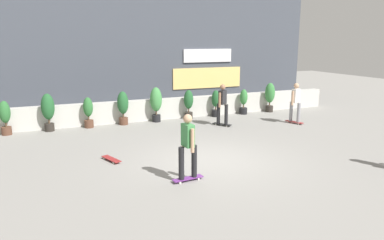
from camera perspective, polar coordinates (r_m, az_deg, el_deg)
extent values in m
plane|color=gray|center=(10.75, 3.08, -6.29)|extent=(48.00, 48.00, 0.00)
cube|color=beige|center=(16.08, -6.15, 1.63)|extent=(18.00, 0.40, 0.90)
cube|color=#424751|center=(19.68, -9.72, 11.69)|extent=(20.00, 2.00, 6.50)
cube|color=white|center=(20.01, 2.47, 10.00)|extent=(2.80, 0.08, 0.70)
cube|color=#F2CC72|center=(20.11, 2.43, 6.59)|extent=(4.00, 0.06, 1.10)
cylinder|color=brown|center=(15.14, -26.92, -1.51)|extent=(0.36, 0.36, 0.30)
cylinder|color=brown|center=(15.10, -27.00, -0.68)|extent=(0.06, 0.06, 0.15)
ellipsoid|color=#2D6B33|center=(15.01, -27.18, 1.12)|extent=(0.40, 0.40, 0.82)
cylinder|color=#2D2823|center=(15.09, -21.32, -1.05)|extent=(0.36, 0.36, 0.30)
cylinder|color=brown|center=(15.04, -21.38, -0.22)|extent=(0.06, 0.06, 0.15)
ellipsoid|color=#235B2D|center=(14.93, -21.56, 1.95)|extent=(0.49, 0.49, 1.01)
cylinder|color=brown|center=(15.18, -15.75, -0.59)|extent=(0.36, 0.36, 0.30)
cylinder|color=brown|center=(15.13, -15.80, 0.24)|extent=(0.06, 0.06, 0.15)
ellipsoid|color=#2D6B33|center=(15.04, -15.90, 1.96)|extent=(0.38, 0.38, 0.77)
cylinder|color=brown|center=(15.39, -10.61, -0.15)|extent=(0.36, 0.36, 0.30)
cylinder|color=brown|center=(15.34, -10.65, 0.67)|extent=(0.06, 0.06, 0.15)
ellipsoid|color=#235B2D|center=(15.24, -10.73, 2.66)|extent=(0.46, 0.46, 0.93)
cylinder|color=black|center=(15.73, -5.57, 0.28)|extent=(0.36, 0.36, 0.30)
cylinder|color=brown|center=(15.68, -5.59, 1.08)|extent=(0.06, 0.06, 0.15)
ellipsoid|color=#428C47|center=(15.58, -5.63, 3.21)|extent=(0.50, 0.50, 1.03)
cylinder|color=#2D2823|center=(16.21, -0.53, 0.70)|extent=(0.36, 0.36, 0.30)
cylinder|color=brown|center=(16.17, -0.53, 1.49)|extent=(0.06, 0.06, 0.15)
ellipsoid|color=#235B2D|center=(16.08, -0.54, 3.22)|extent=(0.41, 0.41, 0.84)
cylinder|color=black|center=(16.74, 3.69, 1.06)|extent=(0.36, 0.36, 0.30)
cylinder|color=brown|center=(16.70, 3.70, 1.81)|extent=(0.06, 0.06, 0.15)
ellipsoid|color=#235B2D|center=(16.62, 3.72, 3.35)|extent=(0.37, 0.37, 0.76)
cylinder|color=black|center=(17.43, 8.00, 1.41)|extent=(0.36, 0.36, 0.30)
cylinder|color=brown|center=(17.38, 8.02, 2.14)|extent=(0.06, 0.06, 0.15)
ellipsoid|color=#387F3D|center=(17.31, 8.06, 3.56)|extent=(0.35, 0.35, 0.73)
cylinder|color=#2D2823|center=(18.20, 11.94, 1.73)|extent=(0.36, 0.36, 0.30)
cylinder|color=brown|center=(18.16, 11.97, 2.43)|extent=(0.06, 0.06, 0.15)
ellipsoid|color=#387F3D|center=(18.07, 12.05, 4.16)|extent=(0.47, 0.47, 0.96)
cube|color=black|center=(14.99, 4.71, -0.64)|extent=(0.62, 0.77, 0.02)
cylinder|color=silver|center=(14.95, 5.73, -0.85)|extent=(0.06, 0.06, 0.06)
cylinder|color=silver|center=(14.81, 5.44, -0.97)|extent=(0.06, 0.06, 0.06)
cylinder|color=silver|center=(15.19, 3.99, -0.60)|extent=(0.06, 0.06, 0.06)
cylinder|color=silver|center=(15.05, 3.69, -0.72)|extent=(0.06, 0.06, 0.06)
cylinder|color=black|center=(14.82, 5.35, 0.86)|extent=(0.14, 0.14, 0.82)
cylinder|color=black|center=(14.98, 4.13, 1.01)|extent=(0.14, 0.14, 0.82)
cube|color=#262628|center=(14.78, 4.78, 3.55)|extent=(0.41, 0.37, 0.56)
sphere|color=#9E7051|center=(14.72, 4.81, 5.13)|extent=(0.22, 0.22, 0.22)
cylinder|color=#9E7051|center=(15.00, 5.21, 3.37)|extent=(0.09, 0.09, 0.58)
cylinder|color=#9E7051|center=(14.59, 4.34, 3.13)|extent=(0.09, 0.09, 0.58)
cube|color=#72338C|center=(9.23, -0.65, -9.06)|extent=(0.82, 0.29, 0.02)
cylinder|color=silver|center=(9.07, -1.87, -9.73)|extent=(0.06, 0.04, 0.06)
cylinder|color=silver|center=(9.20, -2.33, -9.40)|extent=(0.06, 0.04, 0.06)
cylinder|color=silver|center=(9.30, 1.02, -9.15)|extent=(0.06, 0.04, 0.06)
cylinder|color=silver|center=(9.43, 0.52, -8.84)|extent=(0.06, 0.04, 0.06)
cylinder|color=black|center=(9.00, -1.67, -6.77)|extent=(0.14, 0.14, 0.82)
cylinder|color=black|center=(9.17, 0.34, -6.42)|extent=(0.14, 0.14, 0.82)
cube|color=#3F8C4C|center=(8.88, -0.67, -2.38)|extent=(0.24, 0.38, 0.56)
sphere|color=tan|center=(8.79, -0.67, 0.20)|extent=(0.22, 0.22, 0.22)
cylinder|color=tan|center=(8.71, 0.07, -3.24)|extent=(0.09, 0.09, 0.58)
cylinder|color=tan|center=(9.10, -1.37, -2.54)|extent=(0.09, 0.09, 0.58)
cube|color=maroon|center=(15.94, 15.64, -0.27)|extent=(0.47, 0.82, 0.02)
cylinder|color=silver|center=(15.89, 16.58, -0.51)|extent=(0.05, 0.06, 0.06)
cylinder|color=silver|center=(15.75, 16.28, -0.60)|extent=(0.05, 0.06, 0.06)
cylinder|color=silver|center=(16.15, 15.00, -0.21)|extent=(0.05, 0.06, 0.06)
cylinder|color=silver|center=(16.02, 14.69, -0.30)|extent=(0.05, 0.06, 0.06)
cylinder|color=gray|center=(15.77, 16.28, 1.11)|extent=(0.14, 0.14, 0.82)
cylinder|color=gray|center=(15.95, 15.18, 1.30)|extent=(0.14, 0.14, 0.82)
cube|color=white|center=(15.74, 15.87, 3.67)|extent=(0.41, 0.31, 0.56)
sphere|color=tan|center=(15.69, 15.96, 5.15)|extent=(0.22, 0.22, 0.22)
cylinder|color=tan|center=(15.96, 16.30, 3.46)|extent=(0.09, 0.09, 0.58)
cylinder|color=tan|center=(15.56, 15.40, 3.30)|extent=(0.09, 0.09, 0.58)
cube|color=maroon|center=(10.91, -12.47, -5.93)|extent=(0.46, 0.82, 0.02)
cylinder|color=silver|center=(10.75, -11.39, -6.37)|extent=(0.05, 0.06, 0.06)
cylinder|color=silver|center=(10.67, -12.13, -6.55)|extent=(0.05, 0.06, 0.06)
cylinder|color=silver|center=(11.17, -12.79, -5.70)|extent=(0.05, 0.06, 0.06)
cylinder|color=silver|center=(11.10, -13.50, -5.86)|extent=(0.05, 0.06, 0.06)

